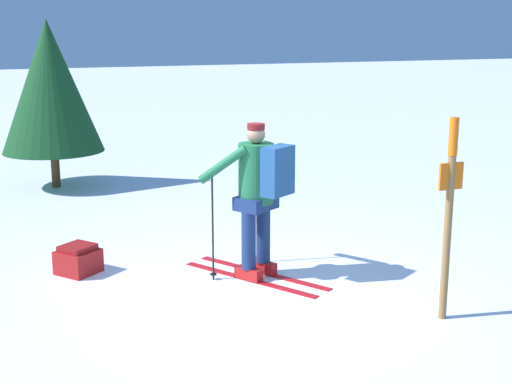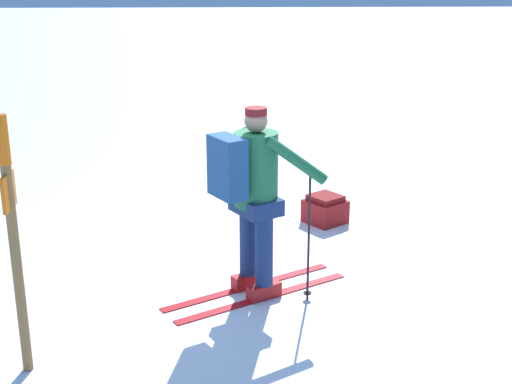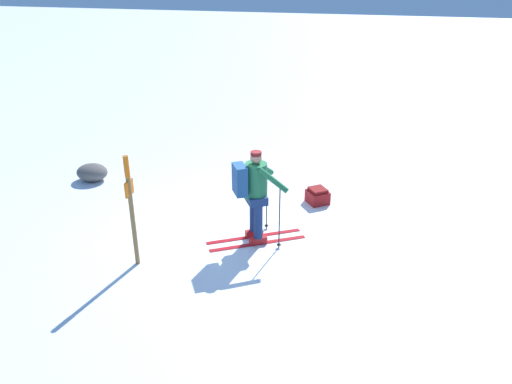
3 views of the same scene
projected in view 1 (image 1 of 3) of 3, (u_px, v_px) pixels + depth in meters
name	position (u px, v px, depth m)	size (l,w,h in m)	color
ground_plane	(252.00, 293.00, 7.13)	(80.00, 80.00, 0.00)	white
skier	(259.00, 189.00, 7.36)	(1.64, 1.18, 1.64)	red
dropped_backpack	(78.00, 260.00, 7.68)	(0.54, 0.54, 0.31)	maroon
trail_marker	(449.00, 202.00, 6.27)	(0.08, 0.24, 1.84)	olive
pine_tree	(50.00, 86.00, 11.44)	(1.63, 1.63, 2.72)	#4C331E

